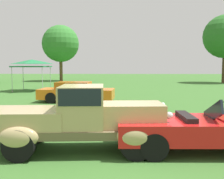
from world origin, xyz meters
TOP-DOWN VIEW (x-y plane):
  - ground_plane at (0.00, 0.00)m, footprint 120.00×120.00m
  - feature_pickup_truck at (-0.61, -0.20)m, footprint 4.69×2.03m
  - neighbor_convertible at (2.71, -0.06)m, footprint 4.56×1.82m
  - show_car_orange at (-2.19, 8.78)m, footprint 4.58×2.06m
  - canopy_tent_left_field at (-7.12, 15.58)m, footprint 2.79×2.79m
  - treeline_mid_left at (-7.80, 29.87)m, footprint 5.12×5.12m

SIDE VIEW (x-z plane):
  - ground_plane at x=0.00m, z-range 0.00..0.00m
  - neighbor_convertible at x=2.71m, z-range -0.12..1.28m
  - show_car_orange at x=-2.19m, z-range -0.01..1.21m
  - feature_pickup_truck at x=-0.61m, z-range 0.02..1.72m
  - canopy_tent_left_field at x=-7.12m, z-range 1.07..3.78m
  - treeline_mid_left at x=-7.80m, z-range 1.31..9.09m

